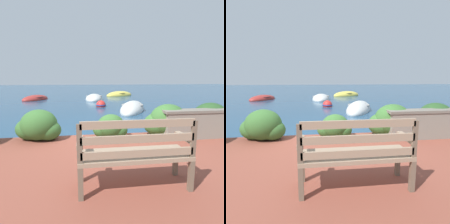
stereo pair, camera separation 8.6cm
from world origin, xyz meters
The scene contains 12 objects.
ground_plane centered at (0.00, 0.00, 0.00)m, with size 80.00×80.00×0.00m.
park_bench centered at (0.19, -2.51, 0.70)m, with size 1.42×0.48×0.93m.
stone_wall centered at (2.30, -0.59, 0.56)m, with size 1.91×0.39×0.67m.
hedge_clump_left centered at (-1.45, -0.24, 0.52)m, with size 1.02×0.73×0.69m.
hedge_clump_centre centered at (0.18, -0.30, 0.46)m, with size 0.81×0.58×0.55m.
hedge_clump_right centered at (1.57, -0.31, 0.55)m, with size 1.13×0.81×0.77m.
hedge_clump_far_right centered at (2.73, -0.23, 0.55)m, with size 1.13×0.81×0.77m.
rowboat_nearest centered at (1.93, 4.59, 0.07)m, with size 2.15×3.22×0.82m.
rowboat_mid centered at (0.34, 9.70, 0.07)m, with size 1.52×2.79×0.75m.
rowboat_far centered at (-3.87, 10.22, 0.06)m, with size 2.11×2.51×0.63m.
rowboat_outer centered at (2.72, 12.52, 0.06)m, with size 2.80×2.11×0.73m.
mooring_buoy centered at (0.53, 6.21, 0.09)m, with size 0.58×0.58×0.53m.
Camera 2 is at (-0.35, -4.80, 1.62)m, focal length 32.00 mm.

